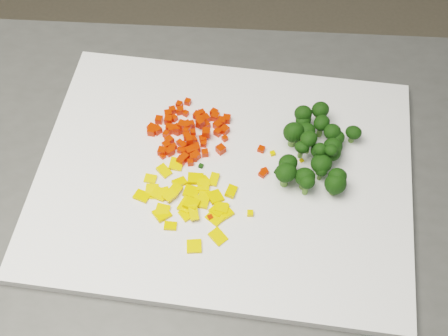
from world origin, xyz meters
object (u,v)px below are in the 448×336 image
at_px(carrot_pile, 191,125).
at_px(broccoli_pile, 315,145).
at_px(cutting_board, 224,175).
at_px(pepper_pile, 188,200).
at_px(counter_block, 212,316).

height_order(carrot_pile, broccoli_pile, broccoli_pile).
xyz_separation_m(carrot_pile, broccoli_pile, (0.17, 0.04, 0.02)).
height_order(cutting_board, pepper_pile, pepper_pile).
bearing_deg(cutting_board, pepper_pile, -105.50).
xyz_separation_m(cutting_board, carrot_pile, (-0.07, 0.04, 0.02)).
distance_m(pepper_pile, broccoli_pile, 0.18).
bearing_deg(carrot_pile, counter_block, -47.22).
xyz_separation_m(counter_block, pepper_pile, (-0.01, -0.04, 0.47)).
relative_size(counter_block, pepper_pile, 7.01).
bearing_deg(carrot_pile, cutting_board, -28.24).
bearing_deg(counter_block, cutting_board, 68.32).
relative_size(counter_block, cutting_board, 1.81).
bearing_deg(counter_block, carrot_pile, 132.78).
distance_m(carrot_pile, pepper_pile, 0.12).
bearing_deg(cutting_board, counter_block, -111.68).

